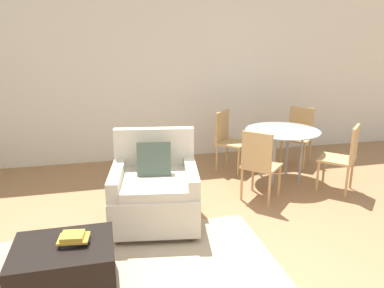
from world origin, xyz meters
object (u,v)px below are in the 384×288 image
(dining_chair_near_right, at_px, (345,154))
(dining_chair_far_left, at_px, (228,137))
(dining_table, at_px, (282,136))
(dining_chair_far_right, at_px, (299,132))
(ottoman, at_px, (65,265))
(book_stack, at_px, (74,239))
(armchair, at_px, (155,191))
(dining_chair_near_left, at_px, (259,161))
(tv_remote_primary, at_px, (74,235))

(dining_chair_near_right, height_order, dining_chair_far_left, same)
(dining_table, distance_m, dining_chair_far_left, 0.85)
(dining_table, bearing_deg, dining_chair_far_right, 45.00)
(dining_chair_far_left, height_order, dining_chair_far_right, same)
(ottoman, distance_m, book_stack, 0.24)
(armchair, height_order, dining_table, armchair)
(dining_chair_near_left, relative_size, dining_chair_near_right, 1.00)
(dining_chair_near_right, distance_m, dining_chair_far_left, 1.67)
(book_stack, relative_size, dining_chair_far_right, 0.28)
(armchair, bearing_deg, dining_chair_far_left, 47.30)
(dining_chair_near_right, relative_size, dining_chair_far_right, 1.00)
(dining_table, relative_size, dining_chair_far_right, 1.15)
(ottoman, distance_m, dining_chair_far_right, 4.16)
(tv_remote_primary, xyz_separation_m, dining_chair_near_right, (3.30, 1.09, 0.11))
(armchair, bearing_deg, ottoman, -131.60)
(dining_chair_near_right, bearing_deg, tv_remote_primary, -161.76)
(armchair, bearing_deg, tv_remote_primary, -133.48)
(ottoman, relative_size, dining_table, 0.76)
(armchair, distance_m, dining_chair_far_right, 2.89)
(dining_chair_near_right, bearing_deg, armchair, -174.30)
(dining_chair_near_left, bearing_deg, ottoman, -150.69)
(dining_table, bearing_deg, armchair, -156.26)
(ottoman, relative_size, dining_chair_near_left, 0.87)
(dining_chair_near_right, bearing_deg, book_stack, -159.78)
(tv_remote_primary, bearing_deg, dining_table, 31.80)
(book_stack, relative_size, dining_chair_near_left, 0.28)
(book_stack, distance_m, tv_remote_primary, 0.13)
(dining_chair_near_left, xyz_separation_m, dining_chair_far_right, (1.18, 1.18, 0.00))
(armchair, xyz_separation_m, dining_chair_near_right, (2.50, 0.25, 0.15))
(dining_chair_near_right, relative_size, dining_chair_far_left, 1.00)
(tv_remote_primary, xyz_separation_m, dining_chair_far_right, (3.30, 2.27, 0.11))
(tv_remote_primary, xyz_separation_m, dining_chair_near_left, (2.11, 1.09, 0.11))
(book_stack, bearing_deg, dining_table, 33.75)
(dining_chair_near_right, bearing_deg, dining_chair_near_left, 180.00)
(tv_remote_primary, bearing_deg, dining_chair_far_right, 34.53)
(dining_table, bearing_deg, tv_remote_primary, -148.20)
(book_stack, bearing_deg, dining_chair_near_left, 29.91)
(dining_chair_far_right, bearing_deg, dining_chair_near_left, -135.00)
(ottoman, height_order, dining_chair_far_right, dining_chair_far_right)
(armchair, bearing_deg, dining_chair_near_left, 10.71)
(armchair, relative_size, dining_table, 1.03)
(tv_remote_primary, bearing_deg, armchair, 46.52)
(book_stack, relative_size, dining_chair_near_right, 0.28)
(dining_chair_near_left, bearing_deg, dining_chair_near_right, 0.00)
(ottoman, relative_size, dining_chair_far_left, 0.87)
(ottoman, bearing_deg, dining_chair_near_left, 29.31)
(tv_remote_primary, bearing_deg, dining_chair_far_left, 47.01)
(tv_remote_primary, height_order, dining_chair_near_left, dining_chair_near_left)
(ottoman, height_order, dining_table, dining_table)
(book_stack, xyz_separation_m, dining_chair_far_right, (3.29, 2.39, 0.08))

